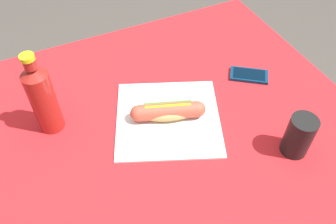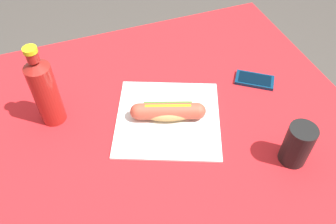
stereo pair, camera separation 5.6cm
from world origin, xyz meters
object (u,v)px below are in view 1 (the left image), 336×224
Objects in this scene: soda_bottle at (43,98)px; hot_dog at (168,111)px; cell_phone at (249,75)px; drinking_cup at (299,136)px.

hot_dog is at bearing -20.66° from soda_bottle.
hot_dog is at bearing -170.37° from cell_phone.
cell_phone is at bearing -5.75° from soda_bottle.
soda_bottle reaches higher than cell_phone.
hot_dog is 0.34m from soda_bottle.
drinking_cup reaches higher than hot_dog.
hot_dog is 0.36m from drinking_cup.
drinking_cup is at bearing -32.31° from soda_bottle.
drinking_cup is at bearing -100.95° from cell_phone.
hot_dog is at bearing 136.84° from drinking_cup.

